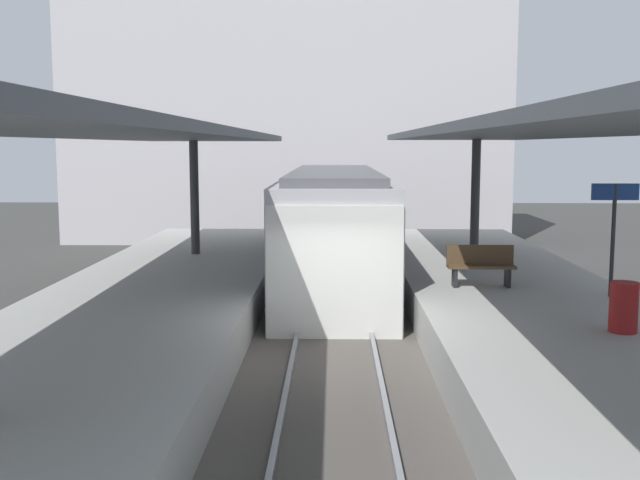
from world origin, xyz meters
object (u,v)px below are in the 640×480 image
object	(u,v)px
platform_bench	(481,264)
platform_sign	(614,214)
commuter_train	(334,229)
litter_bin	(624,307)

from	to	relation	value
platform_bench	platform_sign	bearing A→B (deg)	-24.15
platform_bench	commuter_train	bearing A→B (deg)	125.02
litter_bin	platform_sign	bearing A→B (deg)	73.57
litter_bin	platform_bench	bearing A→B (deg)	110.97
commuter_train	platform_sign	bearing A→B (deg)	-45.11
platform_sign	litter_bin	xyz separation A→B (m)	(-0.84, -2.85, -1.22)
commuter_train	platform_bench	bearing A→B (deg)	-54.98
litter_bin	commuter_train	bearing A→B (deg)	118.86
commuter_train	platform_sign	world-z (taller)	commuter_train
platform_bench	platform_sign	size ratio (longest dim) A/B	0.63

